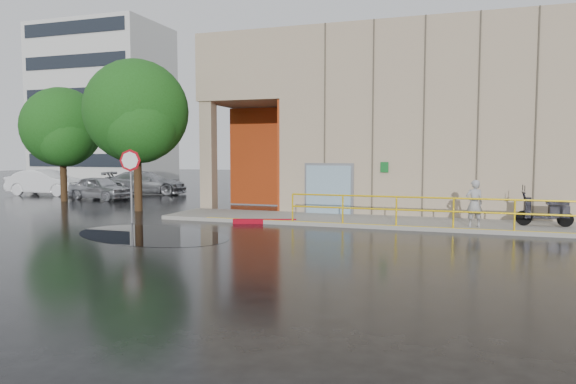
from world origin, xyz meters
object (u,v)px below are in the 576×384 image
Objects in this scene: tree_near at (137,115)px; tree_far at (63,130)px; person at (474,203)px; stop_sign at (130,170)px; car_b at (46,183)px; car_a at (100,188)px; red_curb at (265,221)px; scooter at (546,203)px; car_c at (146,183)px.

tree_far is (-6.75, 2.89, -0.45)m from tree_near.
stop_sign is at bearing -9.15° from person.
car_b is 6.01m from tree_far.
car_a is (-20.06, 6.07, -0.28)m from person.
tree_far reaches higher than person.
stop_sign is at bearing -59.81° from tree_near.
red_curb is (4.92, 1.38, -1.94)m from stop_sign.
tree_near is (-16.71, 0.60, 3.42)m from scooter.
car_b is (-5.19, 1.42, 0.14)m from car_a.
car_a is 3.78m from tree_far.
car_c is (-21.95, 9.03, -0.21)m from scooter.
car_a is at bearing 141.65° from tree_near.
tree_far is at bearing -130.79° from car_b.
scooter is 22.98m from car_a.
car_b is at bearing 155.91° from red_curb.
tree_near is (10.89, -5.93, 3.57)m from car_b.
car_c is 10.57m from tree_near.
car_a is 0.63× the size of tree_far.
stop_sign is at bearing -171.21° from scooter.
stop_sign is 10.93m from tree_far.
scooter is at bearing -93.45° from car_a.
car_b reaches higher than car_a.
red_curb is 0.49× the size of car_b.
tree_far is (4.15, -3.04, 3.12)m from car_b.
car_c is 0.75× the size of tree_near.
person is 0.26× the size of tree_far.
car_c is at bearing 2.81° from car_a.
person is 0.31× the size of car_c.
car_b is 0.71× the size of tree_near.
tree_near reaches higher than person.
tree_far reaches higher than car_a.
red_curb is 0.61× the size of car_a.
scooter is at bearing 24.48° from stop_sign.
tree_far is (-21.11, 4.45, 2.97)m from person.
stop_sign reaches higher than car_b.
stop_sign reaches higher than scooter.
person is 0.41× the size of car_a.
tree_near reaches higher than car_c.
tree_near is at bearing -118.97° from car_a.
scooter is at bearing -175.25° from person.
stop_sign is 0.41× the size of tree_near.
tree_near reaches higher than car_a.
red_curb is 0.38× the size of tree_far.
tree_far is (-8.73, 6.30, 1.90)m from stop_sign.
car_c is at bearing -70.60° from car_b.
car_a is at bearing -34.47° from person.
tree_far is at bearing 160.18° from red_curb.
scooter is 0.65× the size of stop_sign.
car_c reaches higher than car_a.
stop_sign is (-12.38, -1.85, 1.07)m from person.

